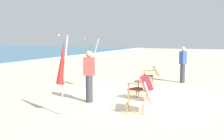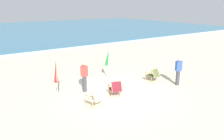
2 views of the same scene
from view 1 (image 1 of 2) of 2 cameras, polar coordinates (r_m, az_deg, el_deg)
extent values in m
plane|color=beige|center=(9.09, 5.74, -5.87)|extent=(80.00, 80.00, 0.00)
cube|color=maroon|center=(8.79, 5.60, -4.19)|extent=(0.64, 0.62, 0.04)
cube|color=maroon|center=(8.55, 7.50, -2.92)|extent=(0.55, 0.39, 0.49)
cylinder|color=#AD7F4C|center=(8.77, 3.54, -5.26)|extent=(0.04, 0.04, 0.32)
cylinder|color=#AD7F4C|center=(9.14, 5.36, -4.78)|extent=(0.04, 0.04, 0.32)
cylinder|color=#AD7F4C|center=(8.52, 5.83, -5.66)|extent=(0.04, 0.04, 0.32)
cylinder|color=#AD7F4C|center=(8.89, 7.61, -5.14)|extent=(0.04, 0.04, 0.32)
cube|color=#AD7F4C|center=(8.52, 4.61, -3.03)|extent=(0.20, 0.51, 0.02)
cylinder|color=#AD7F4C|center=(8.65, 3.61, -3.61)|extent=(0.04, 0.04, 0.22)
cube|color=#AD7F4C|center=(8.97, 6.78, -2.55)|extent=(0.20, 0.51, 0.02)
cylinder|color=#AD7F4C|center=(9.09, 5.80, -3.11)|extent=(0.04, 0.04, 0.22)
cylinder|color=#AD7F4C|center=(8.35, 6.51, -3.16)|extent=(0.12, 0.25, 0.49)
cylinder|color=#AD7F4C|center=(8.76, 8.45, -2.70)|extent=(0.12, 0.25, 0.49)
cube|color=beige|center=(7.23, 5.09, -6.66)|extent=(0.63, 0.61, 0.04)
cube|color=beige|center=(7.17, 7.76, -4.81)|extent=(0.53, 0.35, 0.50)
cylinder|color=#AD7F4C|center=(7.05, 3.23, -8.33)|extent=(0.04, 0.04, 0.32)
cylinder|color=#AD7F4C|center=(7.50, 3.48, -7.39)|extent=(0.04, 0.04, 0.32)
cylinder|color=#AD7F4C|center=(7.04, 6.78, -8.40)|extent=(0.04, 0.04, 0.32)
cylinder|color=#AD7F4C|center=(7.49, 6.81, -7.45)|extent=(0.04, 0.04, 0.32)
cube|color=#AD7F4C|center=(6.91, 5.19, -5.44)|extent=(0.18, 0.52, 0.02)
cylinder|color=#AD7F4C|center=(6.94, 3.62, -6.29)|extent=(0.04, 0.04, 0.22)
cube|color=#AD7F4C|center=(7.45, 5.35, -4.51)|extent=(0.18, 0.52, 0.02)
cylinder|color=#AD7F4C|center=(7.48, 3.89, -5.30)|extent=(0.04, 0.04, 0.22)
cylinder|color=#AD7F4C|center=(6.92, 7.78, -5.24)|extent=(0.10, 0.22, 0.50)
cylinder|color=#AD7F4C|center=(7.42, 7.74, -4.40)|extent=(0.10, 0.22, 0.50)
cube|color=#515B33|center=(11.86, 7.70, -1.29)|extent=(0.58, 0.54, 0.04)
cube|color=#515B33|center=(11.78, 9.50, -0.27)|extent=(0.53, 0.35, 0.47)
cylinder|color=#AD7F4C|center=(11.69, 6.47, -2.18)|extent=(0.04, 0.04, 0.32)
cylinder|color=#AD7F4C|center=(12.15, 6.85, -1.84)|extent=(0.04, 0.04, 0.32)
cylinder|color=#AD7F4C|center=(11.63, 8.57, -2.27)|extent=(0.04, 0.04, 0.32)
cylinder|color=#AD7F4C|center=(12.09, 8.87, -1.92)|extent=(0.04, 0.04, 0.32)
cube|color=#AD7F4C|center=(11.55, 7.61, -0.41)|extent=(0.10, 0.53, 0.02)
cylinder|color=#AD7F4C|center=(11.60, 6.69, -0.91)|extent=(0.04, 0.04, 0.22)
cube|color=#AD7F4C|center=(12.10, 8.01, -0.07)|extent=(0.10, 0.53, 0.02)
cylinder|color=#AD7F4C|center=(12.15, 7.12, -0.56)|extent=(0.04, 0.04, 0.22)
cylinder|color=#AD7F4C|center=(11.53, 9.35, -0.43)|extent=(0.08, 0.30, 0.47)
cylinder|color=#AD7F4C|center=(12.03, 9.64, -0.12)|extent=(0.08, 0.30, 0.47)
cylinder|color=#B7B2A8|center=(6.88, -10.42, -1.31)|extent=(0.08, 0.29, 2.09)
cone|color=red|center=(6.86, -10.81, 1.73)|extent=(0.26, 0.37, 1.17)
sphere|color=#B7B2A8|center=(6.87, -11.53, 7.38)|extent=(0.06, 0.06, 0.06)
cylinder|color=#B7B2A8|center=(10.70, -4.41, 1.49)|extent=(0.12, 0.72, 2.00)
cone|color=#23843D|center=(10.74, -4.95, 3.37)|extent=(0.28, 0.60, 1.16)
sphere|color=#B7B2A8|center=(10.84, -5.95, 6.81)|extent=(0.06, 0.06, 0.06)
cylinder|color=#383842|center=(8.30, -4.97, -4.09)|extent=(0.22, 0.22, 0.86)
cube|color=#D13D38|center=(8.19, -5.02, 0.79)|extent=(0.36, 0.39, 0.56)
sphere|color=tan|center=(8.16, -5.05, 3.52)|extent=(0.20, 0.20, 0.20)
cylinder|color=#383842|center=(12.24, 15.10, -0.69)|extent=(0.22, 0.22, 0.86)
cube|color=#2D4CA5|center=(12.17, 15.21, 2.62)|extent=(0.39, 0.31, 0.56)
sphere|color=beige|center=(12.14, 15.27, 4.46)|extent=(0.20, 0.20, 0.20)
camera|label=2|loc=(6.71, 95.78, 20.52)|focal=35.00mm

